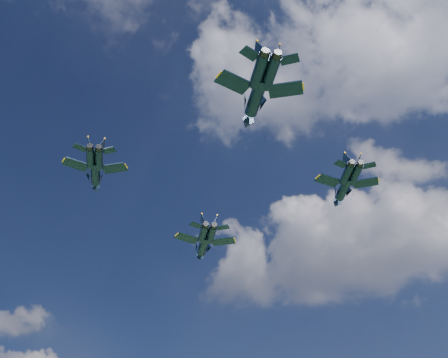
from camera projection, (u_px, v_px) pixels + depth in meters
jet_lead at (203, 245)px, 115.12m from camera, size 12.63×15.37×3.86m
jet_left at (96, 174)px, 96.09m from camera, size 10.93×13.54×3.38m
jet_right at (343, 189)px, 103.22m from camera, size 11.27×14.97×3.66m
jet_slot at (255, 99)px, 84.31m from camera, size 13.72×16.46×4.15m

